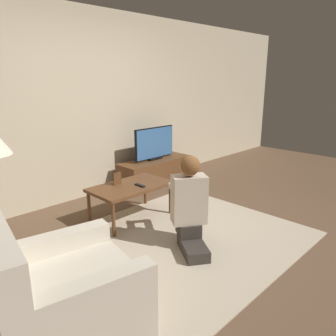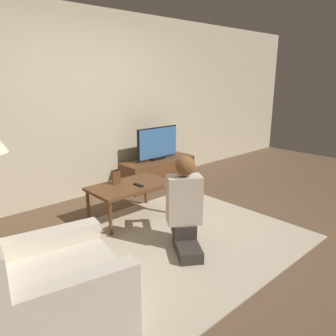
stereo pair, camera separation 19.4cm
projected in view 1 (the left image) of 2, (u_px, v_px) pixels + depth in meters
ground_plane at (185, 238)px, 3.55m from camera, size 10.00×10.00×0.00m
wall_back at (82, 106)px, 4.51m from camera, size 10.00×0.06×2.60m
rug at (185, 237)px, 3.55m from camera, size 2.36×2.13×0.02m
tv_stand at (155, 172)px, 5.26m from camera, size 1.24×0.44×0.42m
tv at (155, 143)px, 5.14m from camera, size 0.78×0.08×0.51m
coffee_table at (131, 188)px, 3.93m from camera, size 0.96×0.56×0.44m
armchair at (63, 297)px, 2.17m from camera, size 1.03×0.99×0.84m
person_kneeling at (189, 203)px, 3.25m from camera, size 0.65×0.80×0.95m
picture_frame at (117, 179)px, 3.91m from camera, size 0.11×0.01×0.15m
remote at (140, 185)px, 3.87m from camera, size 0.04×0.15×0.02m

